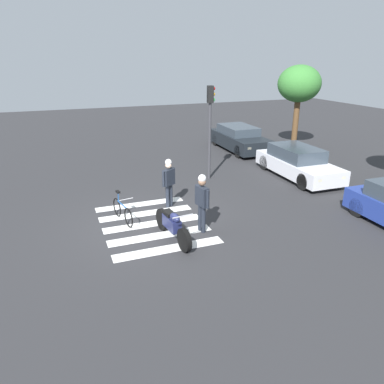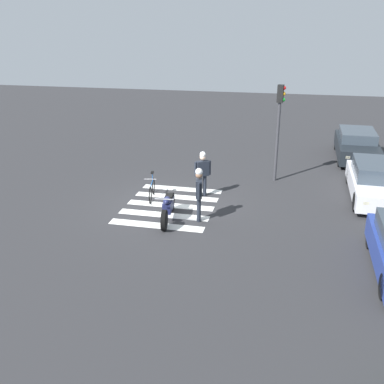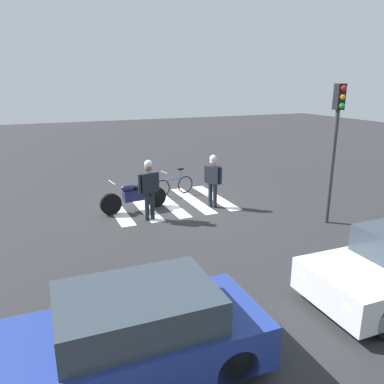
{
  "view_description": "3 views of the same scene",
  "coord_description": "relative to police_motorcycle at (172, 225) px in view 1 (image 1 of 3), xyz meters",
  "views": [
    {
      "loc": [
        10.69,
        -2.69,
        5.16
      ],
      "look_at": [
        0.23,
        1.29,
        1.02
      ],
      "focal_mm": 34.38,
      "sensor_mm": 36.0,
      "label": 1
    },
    {
      "loc": [
        14.72,
        4.12,
        6.27
      ],
      "look_at": [
        0.58,
        0.95,
        0.82
      ],
      "focal_mm": 41.7,
      "sensor_mm": 36.0,
      "label": 2
    },
    {
      "loc": [
        4.17,
        11.88,
        4.08
      ],
      "look_at": [
        -0.28,
        1.43,
        0.76
      ],
      "focal_mm": 35.43,
      "sensor_mm": 36.0,
      "label": 3
    }
  ],
  "objects": [
    {
      "name": "leaning_bicycle",
      "position": [
        -1.82,
        -1.15,
        -0.11
      ],
      "size": [
        1.64,
        0.48,
        0.99
      ],
      "color": "black",
      "rests_on": "ground_plane"
    },
    {
      "name": "crosswalk_stripes",
      "position": [
        -1.28,
        -0.27,
        -0.47
      ],
      "size": [
        4.05,
        3.25,
        0.01
      ],
      "color": "silver",
      "rests_on": "ground_plane"
    },
    {
      "name": "officer_by_motorcycle",
      "position": [
        -2.51,
        0.69,
        0.56
      ],
      "size": [
        0.43,
        0.58,
        1.79
      ],
      "color": "#1E232D",
      "rests_on": "ground_plane"
    },
    {
      "name": "officer_on_foot",
      "position": [
        -0.21,
        1.03,
        0.62
      ],
      "size": [
        0.68,
        0.29,
        1.86
      ],
      "color": "#1E232D",
      "rests_on": "ground_plane"
    },
    {
      "name": "car_white_van",
      "position": [
        -3.83,
        7.17,
        0.18
      ],
      "size": [
        4.57,
        1.87,
        1.36
      ],
      "color": "black",
      "rests_on": "ground_plane"
    },
    {
      "name": "street_tree_near",
      "position": [
        -8.52,
        10.33,
        3.19
      ],
      "size": [
        2.41,
        2.41,
        4.74
      ],
      "color": "brown",
      "rests_on": "ground_plane"
    },
    {
      "name": "traffic_light_pole",
      "position": [
        -5.03,
        3.37,
        2.25
      ],
      "size": [
        0.27,
        0.34,
        4.03
      ],
      "color": "#38383D",
      "rests_on": "ground_plane"
    },
    {
      "name": "ground_plane",
      "position": [
        -1.28,
        -0.27,
        -0.47
      ],
      "size": [
        60.0,
        60.0,
        0.0
      ],
      "primitive_type": "plane",
      "color": "#2B2B2D"
    },
    {
      "name": "police_motorcycle",
      "position": [
        0.0,
        0.0,
        0.0
      ],
      "size": [
        2.26,
        0.62,
        1.06
      ],
      "color": "black",
      "rests_on": "ground_plane"
    },
    {
      "name": "car_black_suv",
      "position": [
        -9.35,
        7.12,
        0.2
      ],
      "size": [
        4.71,
        1.96,
        1.38
      ],
      "color": "black",
      "rests_on": "ground_plane"
    }
  ]
}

